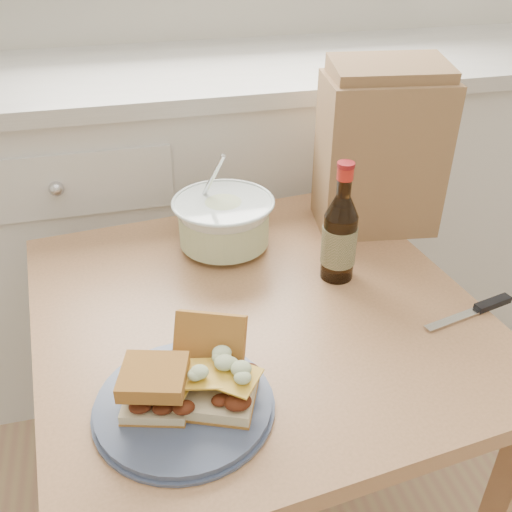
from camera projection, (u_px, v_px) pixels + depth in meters
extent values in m
cube|color=silver|center=(236.00, 215.00, 1.87)|extent=(2.40, 0.60, 0.90)
cube|color=silver|center=(233.00, 68.00, 1.61)|extent=(2.50, 0.64, 0.04)
cube|color=tan|center=(256.00, 314.00, 1.09)|extent=(0.89, 0.89, 0.04)
cube|color=tan|center=(76.00, 365.00, 1.46)|extent=(0.06, 0.06, 0.64)
cube|color=tan|center=(330.00, 306.00, 1.66)|extent=(0.06, 0.06, 0.64)
cylinder|color=#43506D|center=(184.00, 405.00, 0.86)|extent=(0.27, 0.27, 0.02)
cube|color=beige|center=(157.00, 400.00, 0.85)|extent=(0.12, 0.11, 0.02)
cube|color=yellow|center=(155.00, 386.00, 0.83)|extent=(0.07, 0.07, 0.00)
cube|color=#AE6A2E|center=(154.00, 377.00, 0.82)|extent=(0.12, 0.11, 0.03)
cube|color=beige|center=(216.00, 393.00, 0.86)|extent=(0.15, 0.14, 0.02)
cube|color=yellow|center=(215.00, 375.00, 0.84)|extent=(0.09, 0.09, 0.00)
cube|color=#AE6A2E|center=(210.00, 345.00, 0.90)|extent=(0.13, 0.11, 0.10)
cone|color=white|center=(224.00, 225.00, 1.24)|extent=(0.21, 0.21, 0.11)
cylinder|color=white|center=(224.00, 227.00, 1.24)|extent=(0.20, 0.20, 0.07)
torus|color=white|center=(223.00, 202.00, 1.21)|extent=(0.22, 0.22, 0.01)
cylinder|color=silver|center=(210.00, 182.00, 1.21)|extent=(0.06, 0.08, 0.15)
cylinder|color=black|center=(339.00, 247.00, 1.13)|extent=(0.07, 0.07, 0.14)
cone|color=black|center=(342.00, 206.00, 1.08)|extent=(0.07, 0.07, 0.04)
cylinder|color=black|center=(345.00, 182.00, 1.06)|extent=(0.03, 0.03, 0.06)
cylinder|color=red|center=(345.00, 173.00, 1.05)|extent=(0.03, 0.03, 0.02)
cylinder|color=maroon|center=(346.00, 165.00, 1.04)|extent=(0.03, 0.03, 0.01)
cylinder|color=#2E391C|center=(339.00, 244.00, 1.13)|extent=(0.07, 0.07, 0.08)
cube|color=silver|center=(456.00, 318.00, 1.05)|extent=(0.14, 0.05, 0.00)
cube|color=black|center=(493.00, 303.00, 1.08)|extent=(0.08, 0.04, 0.01)
cube|color=olive|center=(380.00, 155.00, 1.27)|extent=(0.28, 0.21, 0.34)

